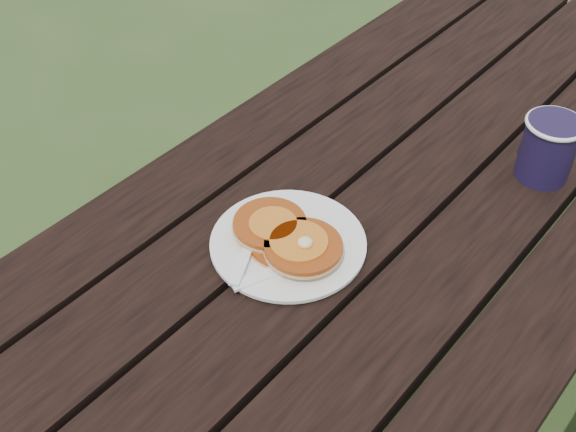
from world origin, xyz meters
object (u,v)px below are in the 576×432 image
Objects in this scene: picnic_table at (366,347)px; pancake_stack at (287,238)px; plate at (288,244)px; coffee_cup at (549,146)px.

picnic_table is 9.72× the size of pancake_stack.
pancake_stack reaches higher than plate.
coffee_cup is at bearing 55.37° from picnic_table.
coffee_cup is (0.22, 0.41, 0.04)m from pancake_stack.
plate is 1.25× the size of pancake_stack.
coffee_cup reaches higher than picnic_table.
coffee_cup is at bearing 62.34° from pancake_stack.
pancake_stack reaches higher than picnic_table.
pancake_stack is at bearing -107.05° from picnic_table.
picnic_table is 7.75× the size of plate.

